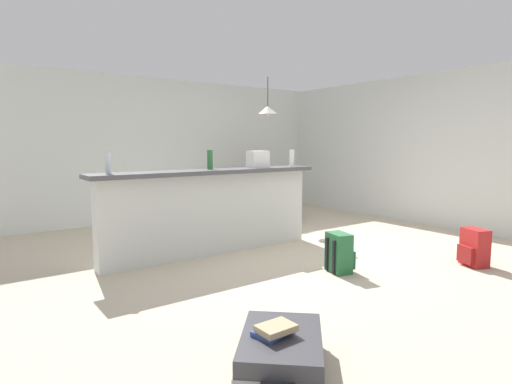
# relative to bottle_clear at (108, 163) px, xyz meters

# --- Properties ---
(ground_plane) EXTENTS (13.00, 13.00, 0.05)m
(ground_plane) POSITION_rel_bottle_clear_xyz_m (2.03, -0.38, -1.18)
(ground_plane) COLOR beige
(wall_back) EXTENTS (6.60, 0.10, 2.50)m
(wall_back) POSITION_rel_bottle_clear_xyz_m (2.03, 2.67, 0.09)
(wall_back) COLOR silver
(wall_back) RESTS_ON ground_plane
(wall_right) EXTENTS (0.10, 6.00, 2.50)m
(wall_right) POSITION_rel_bottle_clear_xyz_m (5.08, -0.08, 0.09)
(wall_right) COLOR silver
(wall_right) RESTS_ON ground_plane
(partition_half_wall) EXTENTS (2.80, 0.20, 0.99)m
(partition_half_wall) POSITION_rel_bottle_clear_xyz_m (1.23, -0.02, -0.66)
(partition_half_wall) COLOR silver
(partition_half_wall) RESTS_ON ground_plane
(bar_countertop) EXTENTS (2.96, 0.40, 0.05)m
(bar_countertop) POSITION_rel_bottle_clear_xyz_m (1.23, -0.02, -0.14)
(bar_countertop) COLOR #4C4C51
(bar_countertop) RESTS_ON partition_half_wall
(bottle_clear) EXTENTS (0.06, 0.06, 0.23)m
(bottle_clear) POSITION_rel_bottle_clear_xyz_m (0.00, 0.00, 0.00)
(bottle_clear) COLOR silver
(bottle_clear) RESTS_ON bar_countertop
(bottle_green) EXTENTS (0.07, 0.07, 0.24)m
(bottle_green) POSITION_rel_bottle_clear_xyz_m (1.25, 0.04, 0.01)
(bottle_green) COLOR #2D6B38
(bottle_green) RESTS_ON bar_countertop
(bottle_white) EXTENTS (0.07, 0.07, 0.23)m
(bottle_white) POSITION_rel_bottle_clear_xyz_m (2.47, -0.08, 0.00)
(bottle_white) COLOR silver
(bottle_white) RESTS_ON bar_countertop
(grocery_bag) EXTENTS (0.26, 0.18, 0.22)m
(grocery_bag) POSITION_rel_bottle_clear_xyz_m (1.96, 0.02, -0.00)
(grocery_bag) COLOR silver
(grocery_bag) RESTS_ON bar_countertop
(dining_table) EXTENTS (1.10, 0.80, 0.74)m
(dining_table) POSITION_rel_bottle_clear_xyz_m (3.11, 1.45, -0.51)
(dining_table) COLOR #332319
(dining_table) RESTS_ON ground_plane
(dining_chair_near_partition) EXTENTS (0.40, 0.40, 0.93)m
(dining_chair_near_partition) POSITION_rel_bottle_clear_xyz_m (3.02, 0.96, -0.64)
(dining_chair_near_partition) COLOR #9E754C
(dining_chair_near_partition) RESTS_ON ground_plane
(dining_chair_far_side) EXTENTS (0.41, 0.41, 0.93)m
(dining_chair_far_side) POSITION_rel_bottle_clear_xyz_m (3.11, 1.97, -0.64)
(dining_chair_far_side) COLOR #9E754C
(dining_chair_far_side) RESTS_ON ground_plane
(pendant_lamp) EXTENTS (0.34, 0.34, 0.68)m
(pendant_lamp) POSITION_rel_bottle_clear_xyz_m (3.19, 1.39, 0.78)
(pendant_lamp) COLOR black
(suitcase_flat_charcoal) EXTENTS (0.83, 0.84, 0.22)m
(suitcase_flat_charcoal) POSITION_rel_bottle_clear_xyz_m (0.20, -2.60, -1.05)
(suitcase_flat_charcoal) COLOR #38383D
(suitcase_flat_charcoal) RESTS_ON ground_plane
(backpack_green) EXTENTS (0.29, 0.32, 0.42)m
(backpack_green) POSITION_rel_bottle_clear_xyz_m (1.94, -1.47, -0.95)
(backpack_green) COLOR #286B3D
(backpack_green) RESTS_ON ground_plane
(backpack_red) EXTENTS (0.31, 0.33, 0.42)m
(backpack_red) POSITION_rel_bottle_clear_xyz_m (3.32, -2.20, -0.95)
(backpack_red) COLOR red
(backpack_red) RESTS_ON ground_plane
(book_stack) EXTENTS (0.25, 0.22, 0.07)m
(book_stack) POSITION_rel_bottle_clear_xyz_m (0.17, -2.58, -0.90)
(book_stack) COLOR #334C99
(book_stack) RESTS_ON suitcase_flat_charcoal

